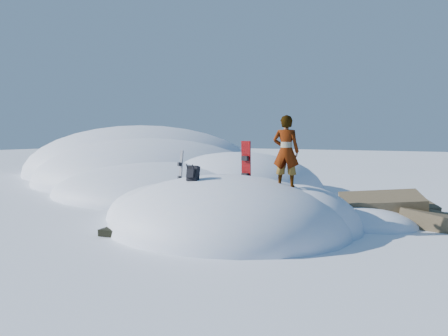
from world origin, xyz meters
The scene contains 9 objects.
ground centered at (0.00, 0.00, 0.00)m, with size 120.00×120.00×0.00m, color white.
snow_mound centered at (-0.17, 0.24, 0.00)m, with size 8.00×6.00×3.00m.
snow_ridge centered at (-10.43, 9.85, 0.00)m, with size 21.50×18.50×6.40m.
rock_outcrop centered at (3.72, 3.01, 0.01)m, with size 4.68×4.41×1.68m.
snowboard_red centered at (0.21, 0.85, 1.62)m, with size 0.32×0.20×1.68m.
snowboard_dark centered at (-1.46, -0.10, 1.51)m, with size 0.27×0.27×1.34m.
backpack centered at (-0.52, -0.87, 1.59)m, with size 0.34×0.38×0.49m.
gear_pile centered at (-2.08, -2.20, 0.11)m, with size 0.83×0.63×0.22m.
person centered at (1.67, 0.28, 2.19)m, with size 0.70×0.46×1.91m, color slate.
Camera 1 is at (5.84, -10.59, 2.66)m, focal length 35.00 mm.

